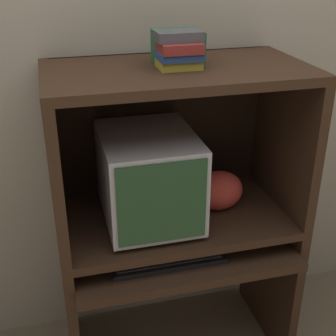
{
  "coord_description": "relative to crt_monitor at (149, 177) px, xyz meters",
  "views": [
    {
      "loc": [
        -0.47,
        -1.37,
        1.79
      ],
      "look_at": [
        -0.03,
        0.27,
        0.97
      ],
      "focal_mm": 50.0,
      "sensor_mm": 36.0,
      "label": 1
    }
  ],
  "objects": [
    {
      "name": "storage_box",
      "position": [
        0.13,
        0.05,
        0.5
      ],
      "size": [
        0.17,
        0.15,
        0.12
      ],
      "color": "#236638",
      "rests_on": "hutch_upper"
    },
    {
      "name": "desk_monitor_shelf",
      "position": [
        0.12,
        0.0,
        -0.22
      ],
      "size": [
        0.99,
        0.54,
        0.11
      ],
      "color": "#382316",
      "rests_on": "desk_base"
    },
    {
      "name": "book_stack",
      "position": [
        0.11,
        -0.02,
        0.5
      ],
      "size": [
        0.16,
        0.13,
        0.13
      ],
      "color": "gold",
      "rests_on": "hutch_upper"
    },
    {
      "name": "crt_monitor",
      "position": [
        0.0,
        0.0,
        0.0
      ],
      "size": [
        0.37,
        0.46,
        0.38
      ],
      "color": "#B2B2B7",
      "rests_on": "desk_monitor_shelf"
    },
    {
      "name": "snack_bag",
      "position": [
        0.31,
        0.01,
        -0.11
      ],
      "size": [
        0.21,
        0.16,
        0.17
      ],
      "color": "#BC382D",
      "rests_on": "desk_monitor_shelf"
    },
    {
      "name": "mouse",
      "position": [
        0.32,
        -0.15,
        -0.29
      ],
      "size": [
        0.07,
        0.05,
        0.03
      ],
      "color": "#B7B7B7",
      "rests_on": "desk_base"
    },
    {
      "name": "hutch_upper",
      "position": [
        0.12,
        0.04,
        0.22
      ],
      "size": [
        0.99,
        0.54,
        0.63
      ],
      "color": "#382316",
      "rests_on": "desk_monitor_shelf"
    },
    {
      "name": "keyboard",
      "position": [
        0.03,
        -0.16,
        -0.29
      ],
      "size": [
        0.46,
        0.17,
        0.03
      ],
      "color": "black",
      "rests_on": "desk_base"
    },
    {
      "name": "desk_base",
      "position": [
        0.12,
        -0.04,
        -0.53
      ],
      "size": [
        0.99,
        0.6,
        0.64
      ],
      "color": "#382316",
      "rests_on": "ground_plane"
    },
    {
      "name": "wall_back",
      "position": [
        0.12,
        0.33,
        0.36
      ],
      "size": [
        6.0,
        0.06,
        2.6
      ],
      "color": "#B2A893",
      "rests_on": "ground_plane"
    }
  ]
}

